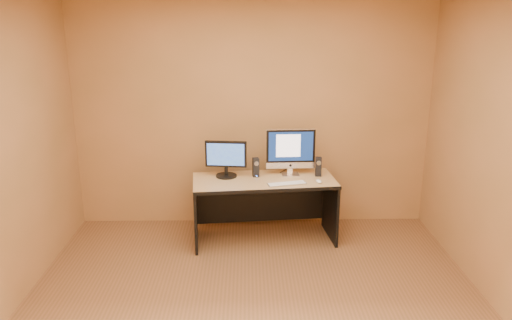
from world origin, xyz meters
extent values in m
plane|color=brown|center=(0.00, 0.00, 0.00)|extent=(4.00, 4.00, 0.00)
cube|color=silver|center=(0.34, 1.31, 0.70)|extent=(0.42, 0.20, 0.02)
ellipsoid|color=white|center=(0.68, 1.35, 0.71)|extent=(0.08, 0.11, 0.03)
cylinder|color=black|center=(0.42, 1.76, 0.69)|extent=(0.07, 0.20, 0.01)
cylinder|color=black|center=(0.34, 1.76, 0.69)|extent=(0.09, 0.15, 0.01)
camera|label=1|loc=(-0.06, -3.51, 2.38)|focal=35.00mm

